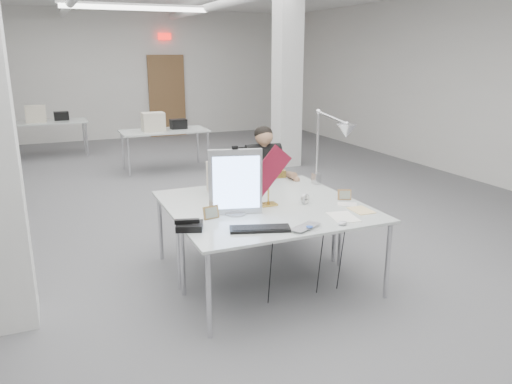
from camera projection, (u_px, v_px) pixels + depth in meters
room_shell at (199, 90)px, 6.48m from camera, size 10.04×14.04×3.24m
desk_main at (285, 220)px, 4.39m from camera, size 1.80×0.90×0.02m
desk_second at (247, 194)px, 5.19m from camera, size 1.80×0.90×0.02m
bg_desk_a at (164, 131)px, 9.34m from camera, size 1.60×0.80×0.02m
bg_desk_b at (47, 122)px, 10.53m from camera, size 1.60×0.80×0.02m
office_chair at (262, 195)px, 6.05m from camera, size 0.55×0.55×1.00m
seated_person at (264, 163)px, 5.89m from camera, size 0.53×0.63×0.86m
monitor at (235, 182)px, 4.44m from camera, size 0.48×0.17×0.59m
pennant at (267, 173)px, 4.50m from camera, size 0.49×0.05×0.52m
keyboard at (260, 229)px, 4.10m from camera, size 0.52×0.31×0.02m
laptop at (310, 229)px, 4.10m from camera, size 0.35×0.30×0.02m
mouse at (343, 223)px, 4.22m from camera, size 0.09×0.07×0.03m
bankers_lamp at (268, 189)px, 4.73m from camera, size 0.30×0.16×0.32m
desk_phone at (190, 226)px, 4.12m from camera, size 0.27×0.26×0.05m
picture_frame_left at (211, 212)px, 4.37m from camera, size 0.15×0.06×0.12m
picture_frame_right at (344, 195)px, 4.93m from camera, size 0.14×0.09×0.11m
desk_clock at (305, 199)px, 4.80m from camera, size 0.10×0.06×0.10m
paper_stack_a at (343, 217)px, 4.42m from camera, size 0.26×0.34×0.01m
paper_stack_b at (361, 210)px, 4.61m from camera, size 0.18×0.24×0.01m
paper_stack_c at (347, 204)px, 4.79m from camera, size 0.22×0.21×0.01m
beige_monitor at (227, 178)px, 5.15m from camera, size 0.35×0.33×0.32m
architect_lamp at (330, 146)px, 5.19m from camera, size 0.36×0.76×0.95m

